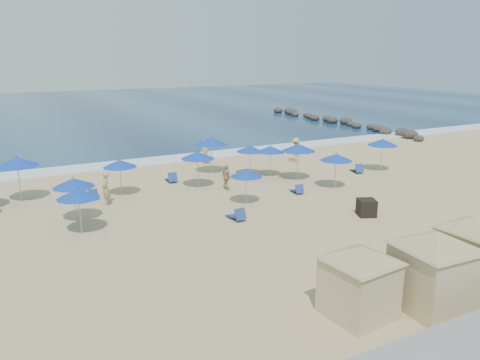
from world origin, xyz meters
name	(u,v)px	position (x,y,z in m)	size (l,w,h in m)	color
ground	(280,216)	(0.00, 0.00, 0.00)	(160.00, 160.00, 0.00)	tan
ocean	(85,109)	(0.00, 55.00, 0.03)	(160.00, 80.00, 0.06)	#0E294F
surf_line	(175,158)	(0.00, 15.50, 0.04)	(160.00, 2.50, 0.08)	white
rock_jetty	(337,121)	(24.01, 24.90, 0.36)	(2.56, 26.66, 0.96)	#2A2523
trash_bin	(366,208)	(3.93, -2.02, 0.43)	(0.87, 0.87, 0.87)	black
cabana_0	(360,272)	(-2.99, -9.15, 1.48)	(4.10, 4.10, 2.58)	tan
cabana_1	(434,260)	(-0.54, -9.88, 1.66)	(4.60, 4.60, 2.89)	tan
cabana_2	(473,241)	(2.27, -9.22, 1.55)	(4.32, 4.32, 2.71)	tan
umbrella_1	(78,194)	(-9.50, 2.21, 1.94)	(1.97, 1.97, 2.24)	#A5A8AD
umbrella_2	(17,162)	(-11.62, 8.93, 2.30)	(2.33, 2.33, 2.65)	#A5A8AD
umbrella_3	(74,183)	(-9.41, 3.99, 2.02)	(2.04, 2.04, 2.33)	#A5A8AD
umbrella_4	(120,164)	(-6.33, 7.40, 1.95)	(1.97, 1.97, 2.24)	#A5A8AD
umbrella_5	(198,155)	(-1.66, 6.88, 2.08)	(2.10, 2.10, 2.40)	#A5A8AD
umbrella_6	(246,173)	(-0.61, 2.56, 1.77)	(1.79, 1.79, 2.04)	#A5A8AD
umbrella_7	(270,149)	(3.74, 7.17, 1.90)	(1.93, 1.93, 2.20)	#A5A8AD
umbrella_8	(336,157)	(5.77, 2.78, 1.98)	(2.01, 2.01, 2.28)	#A5A8AD
umbrella_9	(250,149)	(2.65, 8.00, 1.88)	(1.91, 1.91, 2.17)	#A5A8AD
umbrella_10	(299,148)	(4.83, 5.45, 2.21)	(2.24, 2.24, 2.55)	#A5A8AD
umbrella_11	(383,142)	(11.53, 4.79, 2.09)	(2.12, 2.12, 2.41)	#A5A8AD
umbrella_12	(211,141)	(0.56, 9.80, 2.30)	(2.33, 2.33, 2.65)	#A5A8AD
beach_chair_1	(91,195)	(-8.04, 7.55, 0.23)	(0.77, 1.28, 0.66)	navy
beach_chair_2	(172,178)	(-2.67, 8.97, 0.24)	(0.71, 1.34, 0.71)	navy
beach_chair_3	(237,215)	(-2.25, 0.53, 0.24)	(0.63, 1.28, 0.69)	navy
beach_chair_4	(297,190)	(3.11, 2.98, 0.21)	(0.67, 1.19, 0.62)	navy
beach_chair_5	(357,169)	(9.75, 5.21, 0.24)	(0.92, 1.36, 0.69)	navy
beachgoer_0	(106,189)	(-7.51, 5.97, 0.94)	(0.68, 0.45, 1.87)	tan
beachgoer_1	(227,177)	(-0.29, 5.67, 0.79)	(0.93, 0.39, 1.58)	tan
beachgoer_2	(295,150)	(7.82, 10.09, 0.95)	(1.22, 0.70, 1.89)	tan
beachgoer_3	(206,151)	(1.54, 13.00, 0.91)	(0.88, 0.58, 1.81)	tan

